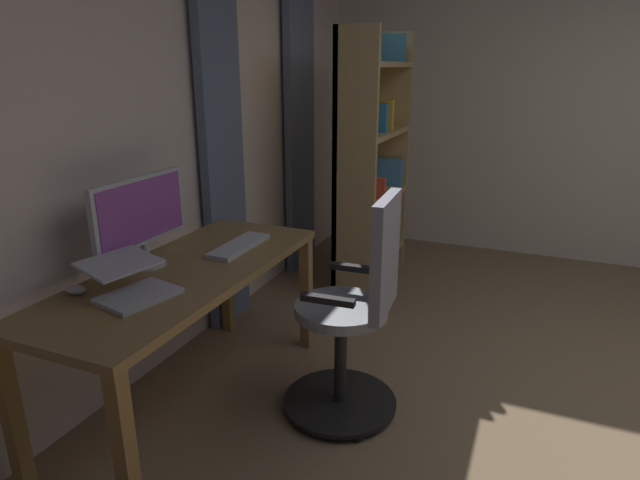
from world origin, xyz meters
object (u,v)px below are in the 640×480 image
object	(u,v)px
laptop	(131,284)
computer_mouse	(75,290)
office_chair	(355,318)
computer_monitor	(141,215)
desk	(186,287)
computer_keyboard	(239,246)
bookshelf	(367,166)

from	to	relation	value
laptop	computer_mouse	xyz separation A→B (m)	(0.08, -0.23, -0.04)
office_chair	computer_mouse	size ratio (longest dim) A/B	11.00
computer_monitor	computer_mouse	distance (m)	0.45
desk	office_chair	world-z (taller)	office_chair
computer_monitor	computer_keyboard	size ratio (longest dim) A/B	1.39
computer_keyboard	office_chair	bearing A→B (deg)	81.21
desk	bookshelf	world-z (taller)	bookshelf
office_chair	computer_keyboard	world-z (taller)	office_chair
office_chair	bookshelf	distance (m)	1.69
laptop	bookshelf	size ratio (longest dim) A/B	0.20
office_chair	computer_mouse	bearing A→B (deg)	119.74
laptop	bookshelf	world-z (taller)	bookshelf
desk	bookshelf	size ratio (longest dim) A/B	0.85
office_chair	computer_monitor	size ratio (longest dim) A/B	1.87
desk	office_chair	bearing A→B (deg)	108.53
office_chair	laptop	size ratio (longest dim) A/B	2.88
desk	laptop	xyz separation A→B (m)	(0.33, -0.01, 0.15)
desk	computer_mouse	size ratio (longest dim) A/B	15.84
computer_monitor	laptop	world-z (taller)	computer_monitor
computer_mouse	laptop	bearing A→B (deg)	108.21
computer_monitor	laptop	distance (m)	0.41
office_chair	computer_keyboard	distance (m)	0.73
laptop	computer_mouse	distance (m)	0.25
desk	bookshelf	xyz separation A→B (m)	(-1.82, 0.29, 0.29)
desk	laptop	world-z (taller)	laptop
desk	computer_monitor	distance (m)	0.40
computer_keyboard	laptop	distance (m)	0.70
computer_mouse	desk	bearing A→B (deg)	148.88
computer_monitor	computer_mouse	size ratio (longest dim) A/B	5.88
laptop	computer_monitor	bearing A→B (deg)	-136.23
computer_monitor	computer_keyboard	distance (m)	0.53
bookshelf	laptop	bearing A→B (deg)	-7.92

